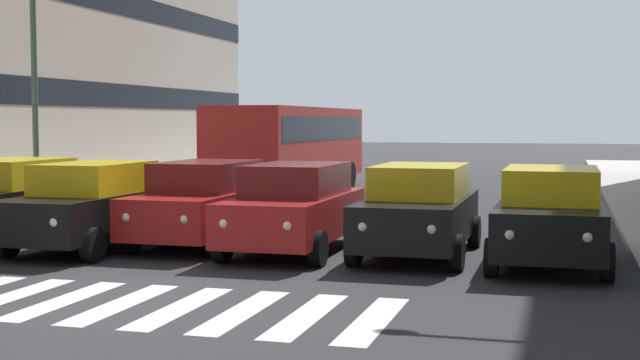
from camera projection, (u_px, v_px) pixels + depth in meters
ground_plane at (121, 304)px, 12.15m from camera, size 180.00×180.00×0.00m
crosswalk_markings at (121, 304)px, 12.15m from camera, size 7.65×2.80×0.01m
car_0 at (551, 215)px, 15.41m from camera, size 2.02×4.44×1.72m
car_1 at (419, 209)px, 16.41m from camera, size 2.02×4.44×1.72m
car_2 at (295, 207)px, 16.86m from camera, size 2.02×4.44×1.72m
car_3 at (204, 202)px, 17.84m from camera, size 2.02×4.44×1.72m
car_4 at (92, 205)px, 17.32m from camera, size 2.02×4.44×1.72m
car_5 at (11, 198)px, 18.83m from camera, size 2.02×4.44×1.72m
bus_behind_traffic at (292, 141)px, 29.95m from camera, size 2.78×10.50×3.00m
street_lamp_right at (45, 41)px, 23.04m from camera, size 2.36×0.28×7.52m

